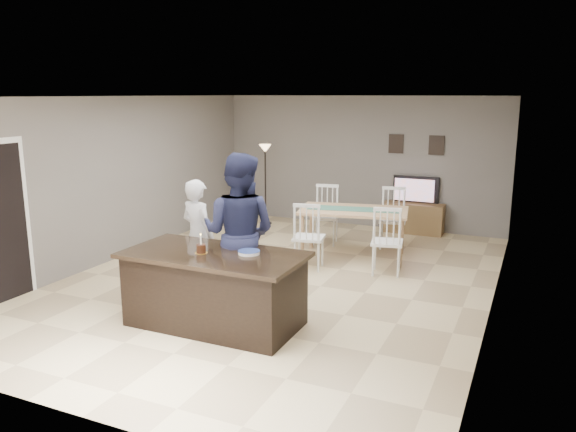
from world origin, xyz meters
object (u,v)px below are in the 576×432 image
at_px(kitchen_island, 215,289).
at_px(dining_table, 354,218).
at_px(man, 239,233).
at_px(plate_stack, 249,252).
at_px(television, 415,190).
at_px(tv_console, 413,218).
at_px(floor_lamp, 265,163).
at_px(woman, 198,236).
at_px(birthday_cake, 201,248).

bearing_deg(kitchen_island, dining_table, 79.49).
bearing_deg(man, dining_table, -108.04).
distance_m(kitchen_island, plate_stack, 0.63).
bearing_deg(plate_stack, television, 81.75).
distance_m(tv_console, television, 0.57).
height_order(man, floor_lamp, man).
bearing_deg(dining_table, kitchen_island, -111.47).
bearing_deg(floor_lamp, tv_console, 9.24).
relative_size(kitchen_island, plate_stack, 8.23).
bearing_deg(dining_table, tv_console, 64.31).
distance_m(woman, floor_lamp, 4.25).
xyz_separation_m(woman, plate_stack, (1.26, -0.84, 0.12)).
relative_size(woman, plate_stack, 6.09).
xyz_separation_m(man, plate_stack, (0.36, -0.42, -0.10)).
height_order(birthday_cake, floor_lamp, floor_lamp).
height_order(kitchen_island, birthday_cake, birthday_cake).
distance_m(television, man, 5.22).
distance_m(kitchen_island, woman, 1.34).
bearing_deg(kitchen_island, birthday_cake, -153.10).
distance_m(tv_console, birthday_cake, 5.83).
distance_m(man, birthday_cake, 0.64).
bearing_deg(kitchen_island, woman, 131.49).
distance_m(birthday_cake, floor_lamp, 5.43).
distance_m(television, plate_stack, 5.57).
height_order(woman, birthday_cake, woman).
bearing_deg(birthday_cake, tv_console, 76.70).
bearing_deg(kitchen_island, floor_lamp, 110.02).
height_order(kitchen_island, woman, woman).
xyz_separation_m(kitchen_island, plate_stack, (0.40, 0.13, 0.47)).
height_order(tv_console, woman, woman).
height_order(birthday_cake, dining_table, birthday_cake).
bearing_deg(man, woman, -31.41).
xyz_separation_m(television, plate_stack, (-0.80, -5.51, 0.06)).
height_order(kitchen_island, television, television).
bearing_deg(tv_console, birthday_cake, -103.30).
xyz_separation_m(tv_console, woman, (-2.06, -4.60, 0.50)).
distance_m(plate_stack, floor_lamp, 5.45).
relative_size(plate_stack, floor_lamp, 0.15).
distance_m(television, woman, 5.10).
distance_m(tv_console, man, 5.20).
bearing_deg(plate_stack, woman, 146.25).
xyz_separation_m(man, dining_table, (0.60, 2.87, -0.33)).
relative_size(man, floor_lamp, 1.20).
xyz_separation_m(tv_console, floor_lamp, (-3.05, -0.50, 1.02)).
bearing_deg(dining_table, plate_stack, -105.02).
bearing_deg(floor_lamp, television, 10.52).
bearing_deg(tv_console, kitchen_island, -102.16).
xyz_separation_m(plate_stack, floor_lamp, (-2.25, 4.95, 0.40)).
height_order(kitchen_island, floor_lamp, floor_lamp).
height_order(television, birthday_cake, birthday_cake).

